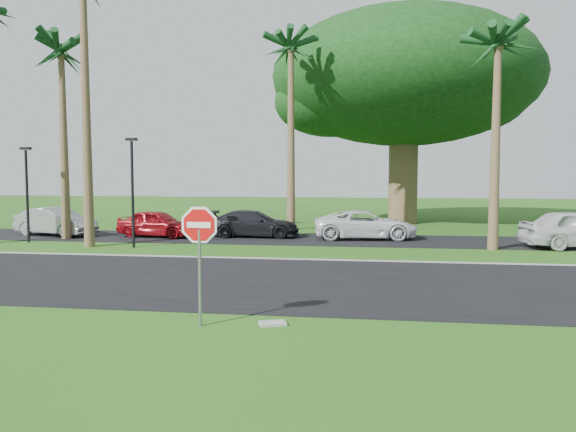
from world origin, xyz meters
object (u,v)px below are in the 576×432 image
(stop_sign_near, at_px, (199,241))
(car_minivan, at_px, (366,225))
(car_red, at_px, (157,224))
(car_dark, at_px, (254,224))
(car_silver, at_px, (56,222))

(stop_sign_near, relative_size, car_minivan, 0.54)
(car_red, xyz_separation_m, car_dark, (4.75, 0.70, -0.02))
(car_silver, xyz_separation_m, car_red, (5.30, 0.16, -0.04))
(stop_sign_near, relative_size, car_dark, 0.58)
(stop_sign_near, distance_m, car_red, 16.90)
(car_red, bearing_deg, stop_sign_near, -147.52)
(car_silver, relative_size, car_red, 1.09)
(car_silver, height_order, car_minivan, car_silver)
(car_red, distance_m, car_minivan, 10.24)
(car_dark, bearing_deg, stop_sign_near, -173.33)
(stop_sign_near, relative_size, car_silver, 0.61)
(car_silver, distance_m, car_red, 5.30)
(stop_sign_near, height_order, car_red, stop_sign_near)
(car_minivan, bearing_deg, stop_sign_near, 162.11)
(stop_sign_near, bearing_deg, car_silver, 128.90)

